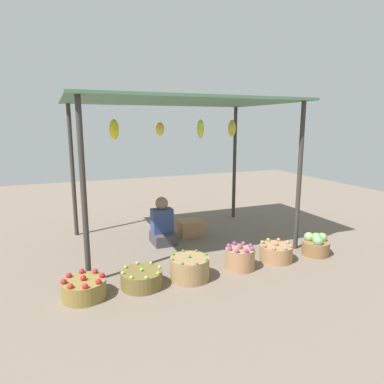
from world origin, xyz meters
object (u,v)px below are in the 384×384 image
object	(u,v)px
basket_red_apples	(84,288)
wooden_crate_near_vendor	(190,227)
basket_green_chilies	(190,268)
basket_cabbages	(316,245)
vendor_person	(162,226)
basket_limes	(142,279)
basket_purple_onions	(240,258)
basket_potatoes	(276,252)

from	to	relation	value
basket_red_apples	wooden_crate_near_vendor	world-z (taller)	wooden_crate_near_vendor
basket_green_chilies	basket_cabbages	distance (m)	2.08
vendor_person	basket_green_chilies	world-z (taller)	vendor_person
vendor_person	basket_cabbages	xyz separation A→B (m)	(1.99, -1.37, -0.15)
basket_red_apples	basket_limes	distance (m)	0.68
basket_purple_onions	basket_cabbages	bearing A→B (deg)	0.62
basket_green_chilies	wooden_crate_near_vendor	world-z (taller)	basket_green_chilies
basket_red_apples	basket_purple_onions	bearing A→B (deg)	0.89
basket_limes	basket_potatoes	bearing A→B (deg)	2.02
basket_limes	wooden_crate_near_vendor	world-z (taller)	wooden_crate_near_vendor
vendor_person	basket_green_chilies	bearing A→B (deg)	-93.53
vendor_person	basket_green_chilies	xyz separation A→B (m)	(-0.09, -1.43, -0.15)
basket_purple_onions	basket_potatoes	bearing A→B (deg)	4.56
vendor_person	basket_limes	distance (m)	1.59
vendor_person	wooden_crate_near_vendor	distance (m)	0.64
vendor_person	basket_red_apples	bearing A→B (deg)	-134.32
basket_potatoes	wooden_crate_near_vendor	world-z (taller)	basket_potatoes
basket_red_apples	wooden_crate_near_vendor	bearing A→B (deg)	39.78
basket_purple_onions	wooden_crate_near_vendor	bearing A→B (deg)	93.12
basket_red_apples	wooden_crate_near_vendor	distance (m)	2.56
wooden_crate_near_vendor	basket_red_apples	bearing A→B (deg)	-140.22
basket_red_apples	basket_purple_onions	world-z (taller)	basket_purple_onions
basket_purple_onions	basket_cabbages	xyz separation A→B (m)	(1.32, 0.01, -0.00)
basket_green_chilies	basket_purple_onions	xyz separation A→B (m)	(0.76, 0.04, 0.01)
basket_limes	basket_cabbages	size ratio (longest dim) A/B	1.25
vendor_person	basket_potatoes	size ratio (longest dim) A/B	1.65
basket_purple_onions	basket_potatoes	distance (m)	0.63
basket_green_chilies	wooden_crate_near_vendor	bearing A→B (deg)	67.83
vendor_person	basket_limes	bearing A→B (deg)	-116.74
wooden_crate_near_vendor	basket_potatoes	bearing A→B (deg)	-65.37
basket_limes	basket_red_apples	bearing A→B (deg)	-179.06
basket_cabbages	wooden_crate_near_vendor	world-z (taller)	basket_cabbages
wooden_crate_near_vendor	basket_limes	bearing A→B (deg)	-128.44
basket_purple_onions	basket_limes	bearing A→B (deg)	-179.13
basket_purple_onions	basket_potatoes	size ratio (longest dim) A/B	0.85
basket_red_apples	basket_green_chilies	world-z (taller)	basket_green_chilies
basket_green_chilies	basket_potatoes	distance (m)	1.39
basket_red_apples	basket_potatoes	size ratio (longest dim) A/B	1.06
basket_green_chilies	wooden_crate_near_vendor	xyz separation A→B (m)	(0.67, 1.65, -0.01)
basket_red_apples	basket_limes	bearing A→B (deg)	0.94
basket_red_apples	basket_cabbages	xyz separation A→B (m)	(3.38, 0.05, 0.04)
basket_red_apples	basket_cabbages	bearing A→B (deg)	0.78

